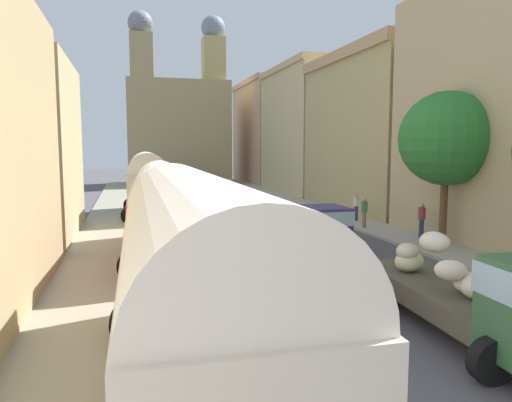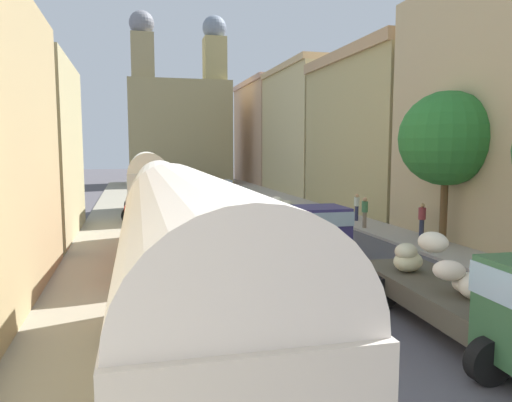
{
  "view_description": "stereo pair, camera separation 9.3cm",
  "coord_description": "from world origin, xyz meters",
  "px_view_note": "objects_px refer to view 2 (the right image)",
  "views": [
    {
      "loc": [
        -5.87,
        -1.3,
        4.51
      ],
      "look_at": [
        0.0,
        20.95,
        1.95
      ],
      "focal_mm": 33.83,
      "sensor_mm": 36.0,
      "label": 1
    },
    {
      "loc": [
        -5.78,
        -1.32,
        4.51
      ],
      "look_at": [
        0.0,
        20.95,
        1.95
      ],
      "focal_mm": 33.83,
      "sensor_mm": 36.0,
      "label": 2
    }
  ],
  "objects_px": {
    "parked_bus_2": "(148,181)",
    "pedestrian_1": "(365,211)",
    "parked_bus_1": "(161,207)",
    "pedestrian_4": "(357,206)",
    "car_4": "(293,293)",
    "car_1": "(238,198)",
    "car_6": "(204,216)",
    "cargo_truck_1": "(304,225)",
    "car_5": "(248,245)",
    "car_7": "(178,188)",
    "parked_bus_0": "(191,278)",
    "car_2": "(222,189)",
    "pedestrian_2": "(422,219)",
    "car_0": "(256,211)",
    "cargo_truck_0": "(491,297)",
    "car_3": "(207,185)"
  },
  "relations": [
    {
      "from": "parked_bus_2",
      "to": "cargo_truck_1",
      "type": "distance_m",
      "value": 13.98
    },
    {
      "from": "parked_bus_1",
      "to": "pedestrian_4",
      "type": "xyz_separation_m",
      "value": [
        11.9,
        6.69,
        -1.14
      ]
    },
    {
      "from": "cargo_truck_1",
      "to": "pedestrian_2",
      "type": "relative_size",
      "value": 3.86
    },
    {
      "from": "cargo_truck_1",
      "to": "pedestrian_2",
      "type": "height_order",
      "value": "cargo_truck_1"
    },
    {
      "from": "cargo_truck_1",
      "to": "car_6",
      "type": "relative_size",
      "value": 1.87
    },
    {
      "from": "parked_bus_0",
      "to": "car_6",
      "type": "height_order",
      "value": "parked_bus_0"
    },
    {
      "from": "car_2",
      "to": "pedestrian_2",
      "type": "relative_size",
      "value": 2.28
    },
    {
      "from": "parked_bus_0",
      "to": "car_6",
      "type": "bearing_deg",
      "value": 80.91
    },
    {
      "from": "car_4",
      "to": "parked_bus_2",
      "type": "bearing_deg",
      "value": 98.45
    },
    {
      "from": "car_1",
      "to": "car_6",
      "type": "bearing_deg",
      "value": -114.36
    },
    {
      "from": "parked_bus_0",
      "to": "cargo_truck_0",
      "type": "xyz_separation_m",
      "value": [
        6.66,
        0.56,
        -1.04
      ]
    },
    {
      "from": "car_2",
      "to": "car_6",
      "type": "bearing_deg",
      "value": -104.14
    },
    {
      "from": "car_4",
      "to": "car_0",
      "type": "bearing_deg",
      "value": 78.95
    },
    {
      "from": "car_4",
      "to": "pedestrian_2",
      "type": "xyz_separation_m",
      "value": [
        9.48,
        8.59,
        0.33
      ]
    },
    {
      "from": "cargo_truck_1",
      "to": "car_5",
      "type": "height_order",
      "value": "cargo_truck_1"
    },
    {
      "from": "cargo_truck_1",
      "to": "pedestrian_1",
      "type": "xyz_separation_m",
      "value": [
        5.06,
        4.26,
        -0.11
      ]
    },
    {
      "from": "cargo_truck_0",
      "to": "pedestrian_1",
      "type": "xyz_separation_m",
      "value": [
        4.66,
        15.01,
        -0.19
      ]
    },
    {
      "from": "car_5",
      "to": "car_0",
      "type": "bearing_deg",
      "value": 73.77
    },
    {
      "from": "parked_bus_0",
      "to": "car_2",
      "type": "height_order",
      "value": "parked_bus_0"
    },
    {
      "from": "parked_bus_1",
      "to": "car_7",
      "type": "height_order",
      "value": "parked_bus_1"
    },
    {
      "from": "cargo_truck_1",
      "to": "pedestrian_4",
      "type": "bearing_deg",
      "value": 49.25
    },
    {
      "from": "car_7",
      "to": "car_4",
      "type": "bearing_deg",
      "value": -90.2
    },
    {
      "from": "car_5",
      "to": "pedestrian_4",
      "type": "bearing_deg",
      "value": 43.49
    },
    {
      "from": "parked_bus_2",
      "to": "car_2",
      "type": "xyz_separation_m",
      "value": [
        6.67,
        9.62,
        -1.51
      ]
    },
    {
      "from": "parked_bus_1",
      "to": "cargo_truck_1",
      "type": "distance_m",
      "value": 6.16
    },
    {
      "from": "parked_bus_2",
      "to": "pedestrian_1",
      "type": "bearing_deg",
      "value": -36.12
    },
    {
      "from": "parked_bus_1",
      "to": "car_1",
      "type": "distance_m",
      "value": 16.71
    },
    {
      "from": "cargo_truck_1",
      "to": "car_1",
      "type": "relative_size",
      "value": 1.69
    },
    {
      "from": "cargo_truck_1",
      "to": "car_6",
      "type": "bearing_deg",
      "value": 115.6
    },
    {
      "from": "parked_bus_0",
      "to": "car_6",
      "type": "xyz_separation_m",
      "value": [
        2.92,
        18.28,
        -1.56
      ]
    },
    {
      "from": "car_6",
      "to": "pedestrian_1",
      "type": "distance_m",
      "value": 8.83
    },
    {
      "from": "cargo_truck_1",
      "to": "pedestrian_2",
      "type": "bearing_deg",
      "value": 7.0
    },
    {
      "from": "car_1",
      "to": "car_5",
      "type": "xyz_separation_m",
      "value": [
        -3.33,
        -16.86,
        -0.03
      ]
    },
    {
      "from": "cargo_truck_1",
      "to": "pedestrian_1",
      "type": "bearing_deg",
      "value": 40.08
    },
    {
      "from": "cargo_truck_0",
      "to": "pedestrian_2",
      "type": "distance_m",
      "value": 12.95
    },
    {
      "from": "parked_bus_0",
      "to": "car_0",
      "type": "relative_size",
      "value": 2.41
    },
    {
      "from": "parked_bus_2",
      "to": "car_4",
      "type": "bearing_deg",
      "value": -81.55
    },
    {
      "from": "cargo_truck_0",
      "to": "car_7",
      "type": "distance_m",
      "value": 36.19
    },
    {
      "from": "cargo_truck_0",
      "to": "car_1",
      "type": "height_order",
      "value": "cargo_truck_0"
    },
    {
      "from": "car_1",
      "to": "car_4",
      "type": "relative_size",
      "value": 1.09
    },
    {
      "from": "car_2",
      "to": "pedestrian_4",
      "type": "distance_m",
      "value": 16.25
    },
    {
      "from": "car_4",
      "to": "parked_bus_1",
      "type": "bearing_deg",
      "value": 110.14
    },
    {
      "from": "pedestrian_4",
      "to": "car_7",
      "type": "bearing_deg",
      "value": 115.65
    },
    {
      "from": "car_0",
      "to": "pedestrian_4",
      "type": "relative_size",
      "value": 2.27
    },
    {
      "from": "car_5",
      "to": "pedestrian_2",
      "type": "height_order",
      "value": "pedestrian_2"
    },
    {
      "from": "car_3",
      "to": "parked_bus_2",
      "type": "bearing_deg",
      "value": -111.66
    },
    {
      "from": "car_2",
      "to": "car_6",
      "type": "xyz_separation_m",
      "value": [
        -3.81,
        -15.13,
        -0.11
      ]
    },
    {
      "from": "car_4",
      "to": "car_7",
      "type": "height_order",
      "value": "car_7"
    },
    {
      "from": "parked_bus_0",
      "to": "car_5",
      "type": "xyz_separation_m",
      "value": [
        3.41,
        9.83,
        -1.54
      ]
    },
    {
      "from": "car_5",
      "to": "car_7",
      "type": "distance_m",
      "value": 26.74
    }
  ]
}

